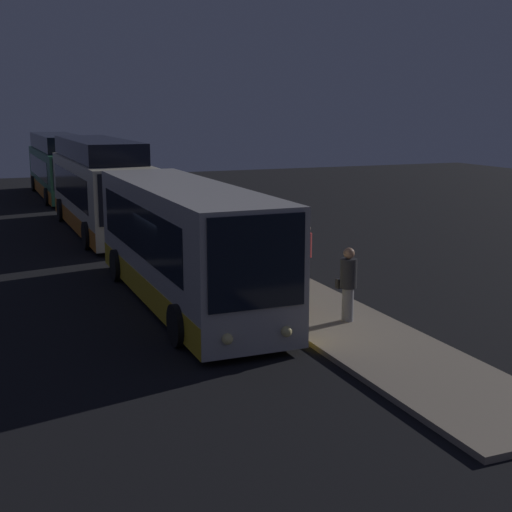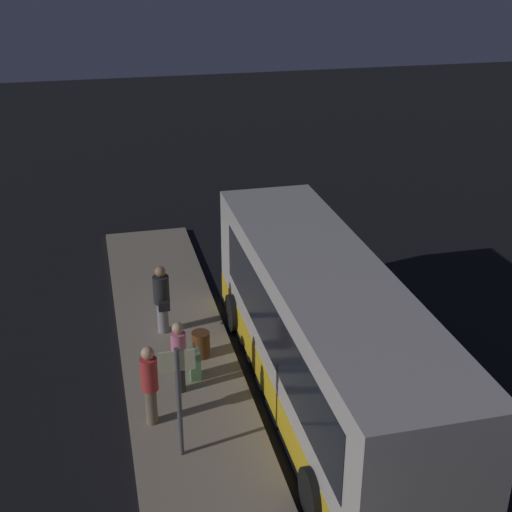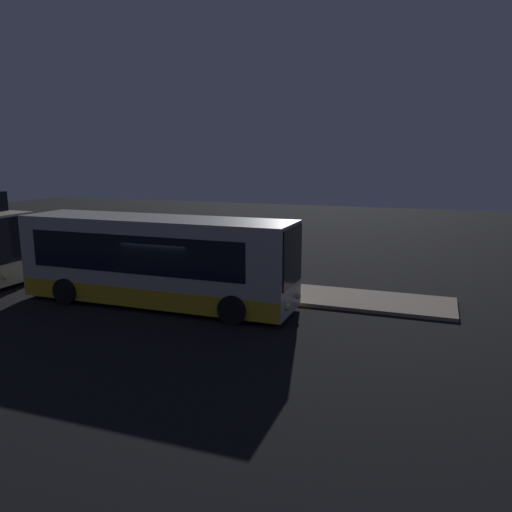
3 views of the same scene
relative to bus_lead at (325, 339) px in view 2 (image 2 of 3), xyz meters
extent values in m
plane|color=black|center=(0.66, -0.10, -1.62)|extent=(80.00, 80.00, 0.00)
cube|color=gray|center=(0.66, 2.86, -1.56)|extent=(20.00, 2.73, 0.13)
cube|color=#B2ADA8|center=(0.05, 0.00, 0.10)|extent=(10.43, 2.44, 3.09)
cube|color=gold|center=(0.05, 0.00, -1.10)|extent=(10.38, 2.46, 0.70)
cube|color=black|center=(-0.21, 0.00, 0.47)|extent=(8.55, 2.47, 1.36)
cube|color=black|center=(5.28, 0.00, 0.55)|extent=(0.06, 2.15, 1.98)
sphere|color=#F9E58C|center=(5.30, 0.67, -1.00)|extent=(0.24, 0.24, 0.24)
sphere|color=#F9E58C|center=(5.30, -0.67, -1.00)|extent=(0.24, 0.24, 0.24)
cylinder|color=black|center=(3.59, 1.22, -1.13)|extent=(0.98, 0.30, 0.98)
cylinder|color=black|center=(3.59, -1.22, -1.13)|extent=(0.98, 0.30, 0.98)
cylinder|color=black|center=(-3.19, 1.22, -1.13)|extent=(0.98, 0.30, 0.98)
cylinder|color=black|center=(-3.19, -1.22, -1.13)|extent=(0.98, 0.30, 0.98)
cylinder|color=#2D2D33|center=(0.98, 3.01, -1.10)|extent=(0.30, 0.30, 0.79)
cylinder|color=#CC6B8C|center=(0.98, 3.01, -0.36)|extent=(0.43, 0.43, 0.69)
sphere|color=tan|center=(0.98, 3.01, 0.12)|extent=(0.26, 0.26, 0.26)
cylinder|color=gray|center=(3.70, 3.07, -1.07)|extent=(0.30, 0.30, 0.84)
cylinder|color=#262628|center=(3.70, 3.07, -0.29)|extent=(0.44, 0.44, 0.73)
sphere|color=#9E7051|center=(3.70, 3.07, 0.21)|extent=(0.27, 0.27, 0.27)
cube|color=black|center=(3.39, 3.05, -0.60)|extent=(0.16, 0.29, 0.24)
cylinder|color=#6B604C|center=(-0.01, 3.74, -1.08)|extent=(0.34, 0.34, 0.83)
cylinder|color=#BF3333|center=(-0.01, 3.74, -0.30)|extent=(0.49, 0.49, 0.72)
sphere|color=tan|center=(-0.01, 3.74, 0.20)|extent=(0.27, 0.27, 0.27)
cube|color=#598C59|center=(1.43, 2.61, -1.15)|extent=(0.37, 0.24, 0.69)
cylinder|color=black|center=(1.43, 2.61, -0.68)|extent=(0.02, 0.02, 0.24)
cylinder|color=#4C4C51|center=(-1.15, 3.28, -0.28)|extent=(0.10, 0.10, 2.42)
cube|color=beige|center=(-1.15, 3.28, 0.66)|extent=(0.04, 0.68, 0.43)
cylinder|color=#593319|center=(2.31, 2.32, -1.17)|extent=(0.44, 0.44, 0.65)
camera|label=1|loc=(18.47, -5.45, 3.66)|focal=50.00mm
camera|label=2|loc=(-12.37, 4.47, 7.86)|focal=50.00mm
camera|label=3|loc=(9.72, -15.76, 3.83)|focal=35.00mm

